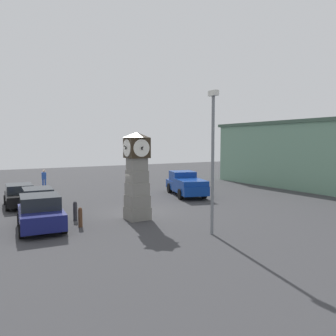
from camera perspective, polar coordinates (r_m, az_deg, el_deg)
name	(u,v)px	position (r m, az deg, el deg)	size (l,w,h in m)	color
ground_plane	(139,214)	(19.63, -5.14, -7.97)	(76.15, 76.15, 0.00)	#38383A
clock_tower	(137,176)	(17.95, -5.42, -1.41)	(1.56, 1.50, 4.78)	slate
bollard_near_tower	(75,211)	(18.58, -15.86, -7.17)	(0.21, 0.21, 1.05)	#333338
bollard_mid_row	(80,217)	(17.12, -15.03, -8.25)	(0.21, 0.21, 0.99)	brown
car_navy_sedan	(20,195)	(23.78, -24.42, -4.34)	(3.99, 1.95, 1.45)	black
car_near_tower	(38,201)	(20.75, -21.68, -5.41)	(3.97, 2.02, 1.53)	silver
car_by_building	(41,213)	(17.22, -21.31, -7.23)	(3.96, 2.29, 1.65)	navy
pickup_truck	(186,184)	(26.07, 3.11, -2.76)	(5.89, 3.45, 1.85)	navy
pedestrian_near_bench	(44,178)	(31.99, -20.79, -1.59)	(0.30, 0.44, 1.71)	#264CA5
street_lamp_near_road	(213,153)	(14.97, 7.79, 2.67)	(0.50, 0.24, 6.55)	slate
warehouse_blue_far	(327,154)	(34.75, 25.96, 2.21)	(19.79, 10.67, 6.18)	gray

